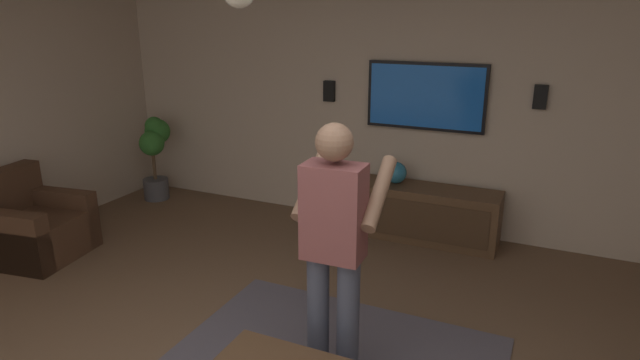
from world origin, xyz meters
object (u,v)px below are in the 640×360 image
Objects in this scene: tv at (426,96)px; wall_speaker_left at (540,97)px; wall_speaker_right at (329,91)px; armchair at (32,228)px; vase_round at (396,173)px; person_standing at (335,239)px; media_console at (413,212)px; potted_plant_tall at (155,150)px.

wall_speaker_left is (0.01, -1.06, 0.06)m from tv.
armchair is at bearing 136.21° from wall_speaker_right.
vase_round is at bearing -44.08° from tv.
wall_speaker_right is (0.23, 0.85, 0.75)m from vase_round.
armchair is 4.18× the size of wall_speaker_right.
armchair is 3.36m from person_standing.
wall_speaker_right is (0.25, 1.05, 1.13)m from media_console.
armchair is 4.18× the size of wall_speaker_left.
wall_speaker_right is at bearing 74.96° from vase_round.
armchair reaches higher than vase_round.
tv is 0.73× the size of person_standing.
potted_plant_tall is at bearing 81.94° from armchair.
vase_round is (0.20, -2.95, 0.03)m from potted_plant_tall.
potted_plant_tall is at bearing -86.85° from media_console.
wall_speaker_right reaches higher than potted_plant_tall.
armchair is at bearing 123.64° from vase_round.
tv is (0.24, -0.00, 1.15)m from media_console.
armchair is 0.56× the size of person_standing.
armchair is 3.69m from media_console.
wall_speaker_left is at bearing -84.21° from potted_plant_tall.
wall_speaker_right is at bearing -103.54° from media_console.
tv reaches higher than media_console.
media_console is 1.62m from wall_speaker_left.
person_standing is at bearing -15.63° from armchair.
wall_speaker_right is at bearing -90.72° from tv.
armchair is 3.23m from wall_speaker_right.
vase_round is at bearing 25.19° from armchair.
potted_plant_tall reaches higher than vase_round.
tv is 1.05m from wall_speaker_right.
tv is 5.43× the size of wall_speaker_right.
tv reaches higher than potted_plant_tall.
armchair reaches higher than media_console.
potted_plant_tall reaches higher than media_console.
vase_round is at bearing 100.18° from wall_speaker_left.
vase_round is (-0.21, 0.21, -0.76)m from tv.
vase_round is 1.15m from wall_speaker_right.
wall_speaker_left is (2.60, -0.93, 0.55)m from person_standing.
media_console is 7.73× the size of wall_speaker_right.
wall_speaker_left is at bearing 18.98° from armchair.
tv is 5.43× the size of vase_round.
vase_round is 1.00× the size of wall_speaker_left.
tv reaches higher than wall_speaker_left.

